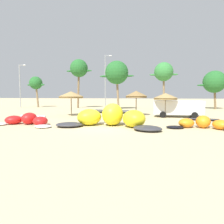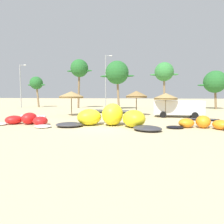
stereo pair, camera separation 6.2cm
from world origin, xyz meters
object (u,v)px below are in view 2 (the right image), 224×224
(kite_center, at_px, (203,124))
(beach_umbrella_middle, at_px, (136,94))
(parked_van, at_px, (177,107))
(palm_center_left, at_px, (164,72))
(beach_umbrella_near_van, at_px, (71,95))
(palm_left_of_gap, at_px, (117,73))
(palm_center_right, at_px, (215,82))
(kite_left, at_px, (27,120))
(lamppost_west_center, at_px, (106,79))
(beach_umbrella_near_palms, at_px, (166,96))
(kite_left_of_center, at_px, (111,118))
(lamppost_west, at_px, (21,84))
(palm_leftmost, at_px, (36,83))
(palm_left, at_px, (79,69))

(kite_center, xyz_separation_m, beach_umbrella_middle, (-5.43, 8.54, 2.19))
(parked_van, distance_m, palm_center_left, 15.97)
(beach_umbrella_near_van, bearing_deg, beach_umbrella_middle, 12.40)
(palm_left_of_gap, height_order, palm_center_right, palm_left_of_gap)
(kite_left, height_order, lamppost_west_center, lamppost_west_center)
(palm_center_left, bearing_deg, palm_center_right, -3.90)
(kite_center, relative_size, beach_umbrella_near_palms, 1.95)
(kite_left_of_center, distance_m, kite_center, 6.87)
(kite_center, relative_size, palm_center_left, 0.62)
(beach_umbrella_middle, distance_m, palm_center_left, 15.26)
(palm_center_right, bearing_deg, kite_center, -108.05)
(kite_left, bearing_deg, parked_van, 32.62)
(parked_van, xyz_separation_m, lamppost_west, (-27.72, 12.43, 3.59))
(kite_left_of_center, distance_m, palm_left_of_gap, 19.57)
(kite_left, relative_size, beach_umbrella_near_van, 2.01)
(kite_left_of_center, relative_size, palm_center_right, 1.27)
(kite_left, distance_m, lamppost_west_center, 24.77)
(kite_left, relative_size, beach_umbrella_middle, 2.01)
(palm_leftmost, bearing_deg, palm_center_left, 2.08)
(parked_van, distance_m, palm_left_of_gap, 14.60)
(lamppost_west_center, bearing_deg, palm_center_right, -4.24)
(palm_left, bearing_deg, lamppost_west_center, 31.63)
(kite_center, distance_m, palm_left, 27.62)
(beach_umbrella_near_van, distance_m, beach_umbrella_middle, 7.70)
(kite_center, relative_size, beach_umbrella_middle, 1.76)
(palm_left, height_order, lamppost_west_center, lamppost_west_center)
(kite_left, height_order, beach_umbrella_near_van, beach_umbrella_near_van)
(beach_umbrella_middle, relative_size, lamppost_west, 0.35)
(beach_umbrella_middle, bearing_deg, palm_center_right, 47.02)
(parked_van, bearing_deg, beach_umbrella_middle, 169.49)
(palm_leftmost, distance_m, palm_center_left, 25.03)
(kite_left, xyz_separation_m, palm_left, (-2.97, 21.39, 6.96))
(palm_center_left, bearing_deg, kite_center, -86.65)
(parked_van, bearing_deg, lamppost_west_center, 125.90)
(beach_umbrella_near_palms, bearing_deg, palm_center_left, 86.93)
(palm_left_of_gap, xyz_separation_m, lamppost_west, (-19.25, 1.68, -1.52))
(beach_umbrella_near_palms, relative_size, palm_left, 0.29)
(palm_left, bearing_deg, beach_umbrella_near_palms, -43.67)
(beach_umbrella_near_palms, xyz_separation_m, lamppost_west, (-26.40, 13.35, 2.37))
(kite_left_of_center, bearing_deg, lamppost_west, 136.94)
(beach_umbrella_near_van, bearing_deg, palm_center_left, 53.63)
(beach_umbrella_middle, distance_m, beach_umbrella_near_palms, 3.70)
(kite_left_of_center, relative_size, lamppost_west, 1.01)
(beach_umbrella_near_van, distance_m, palm_leftmost, 20.10)
(kite_center, distance_m, palm_center_right, 23.63)
(kite_center, height_order, palm_left, palm_left)
(beach_umbrella_near_van, bearing_deg, palm_left, 105.64)
(palm_leftmost, height_order, palm_center_left, palm_center_left)
(kite_left_of_center, relative_size, palm_center_left, 1.00)
(palm_left_of_gap, height_order, palm_center_left, palm_center_left)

